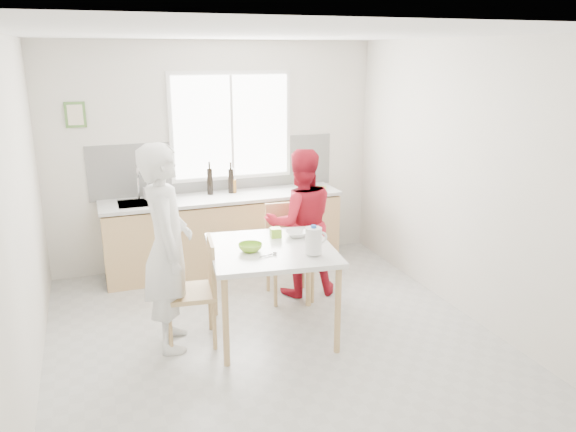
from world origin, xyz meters
name	(u,v)px	position (x,y,z in m)	size (l,w,h in m)	color
ground	(275,342)	(0.00, 0.00, 0.00)	(4.50, 4.50, 0.00)	#B7B7B2
room_shell	(274,166)	(0.00, 0.00, 1.64)	(4.50, 4.50, 4.50)	silver
window	(231,126)	(0.20, 2.23, 1.70)	(1.50, 0.06, 1.30)	white
backsplash	(216,166)	(0.00, 2.24, 1.23)	(3.00, 0.02, 0.65)	white
picture_frame	(75,115)	(-1.55, 2.23, 1.90)	(0.22, 0.03, 0.28)	#52813B
kitchen_counter	(224,236)	(0.00, 1.95, 0.42)	(2.84, 0.64, 1.37)	tan
dining_table	(271,256)	(0.03, 0.19, 0.77)	(1.23, 1.23, 0.85)	silver
chair_left	(198,287)	(-0.64, 0.27, 0.53)	(0.50, 0.50, 0.97)	tan
chair_far	(288,246)	(0.47, 0.97, 0.55)	(0.52, 0.52, 1.01)	tan
person_white	(167,248)	(-0.89, 0.30, 0.92)	(0.67, 0.44, 1.85)	white
person_red	(301,223)	(0.62, 0.97, 0.80)	(0.78, 0.61, 1.60)	red
bowl_green	(250,247)	(-0.18, 0.16, 0.89)	(0.21, 0.21, 0.07)	#8AC62D
bowl_white	(297,234)	(0.36, 0.40, 0.88)	(0.21, 0.21, 0.05)	white
milk_jug	(314,240)	(0.32, -0.13, 0.99)	(0.20, 0.14, 0.25)	white
green_box	(276,233)	(0.16, 0.46, 0.90)	(0.10, 0.10, 0.09)	#92D130
spoon	(267,255)	(-0.08, -0.02, 0.86)	(0.01, 0.01, 0.16)	#A5A5AA
cutting_board	(312,188)	(1.13, 1.91, 0.93)	(0.35, 0.25, 0.01)	#A1D130
wine_bottle_a	(210,181)	(-0.12, 2.07, 1.08)	(0.07, 0.07, 0.32)	black
wine_bottle_b	(231,181)	(0.13, 2.06, 1.07)	(0.07, 0.07, 0.30)	black
jar_amber	(234,186)	(0.17, 2.05, 1.00)	(0.06, 0.06, 0.16)	#956120
soap_bottle	(148,190)	(-0.85, 2.10, 1.02)	(0.09, 0.09, 0.20)	#999999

